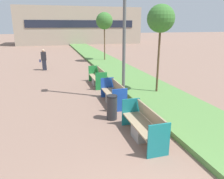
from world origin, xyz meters
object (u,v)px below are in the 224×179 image
litter_bin (112,107)px  pedestrian_walking (44,60)px  bench_teal_frame (144,127)px  sapling_tree_far (104,21)px  bench_blue_frame (114,95)px  street_lamp_post (125,6)px  bench_green_frame (98,79)px  sapling_tree_near (161,19)px

litter_bin → pedestrian_walking: bearing=103.8°
bench_teal_frame → sapling_tree_far: bearing=80.5°
bench_blue_frame → litter_bin: (-0.53, -1.57, 0.09)m
bench_teal_frame → litter_bin: size_ratio=2.29×
street_lamp_post → sapling_tree_far: size_ratio=1.67×
bench_blue_frame → litter_bin: 1.66m
street_lamp_post → pedestrian_walking: street_lamp_post is taller
bench_green_frame → litter_bin: bench_green_frame is taller
bench_teal_frame → sapling_tree_near: size_ratio=0.49×
sapling_tree_near → litter_bin: bearing=-143.0°
bench_green_frame → sapling_tree_far: size_ratio=0.47×
bench_blue_frame → bench_green_frame: bearing=90.0°
sapling_tree_near → pedestrian_walking: size_ratio=2.65×
bench_blue_frame → pedestrian_walking: pedestrian_walking is taller
litter_bin → sapling_tree_near: size_ratio=0.21×
litter_bin → sapling_tree_far: bearing=77.0°
bench_green_frame → litter_bin: size_ratio=2.29×
bench_teal_frame → pedestrian_walking: (-2.99, 11.68, 0.43)m
sapling_tree_far → litter_bin: bearing=-103.0°
bench_green_frame → sapling_tree_near: sapling_tree_near is taller
litter_bin → bench_green_frame: bearing=83.7°
bench_blue_frame → sapling_tree_far: size_ratio=0.45×
litter_bin → bench_teal_frame: bearing=-71.9°
bench_teal_frame → pedestrian_walking: bearing=104.4°
bench_green_frame → litter_bin: 4.81m
bench_blue_frame → litter_bin: bearing=-108.6°
sapling_tree_near → pedestrian_walking: sapling_tree_near is taller
street_lamp_post → bench_teal_frame: bearing=-99.4°
bench_blue_frame → bench_green_frame: (0.00, 3.20, 0.00)m
bench_blue_frame → sapling_tree_near: 4.03m
sapling_tree_near → sapling_tree_far: sapling_tree_far is taller
sapling_tree_far → pedestrian_walking: size_ratio=2.77×
bench_teal_frame → pedestrian_walking: pedestrian_walking is taller
bench_green_frame → street_lamp_post: bearing=-77.2°
litter_bin → sapling_tree_near: sapling_tree_near is taller
litter_bin → sapling_tree_far: 13.36m
bench_teal_frame → bench_green_frame: (0.00, 6.40, 0.00)m
street_lamp_post → sapling_tree_near: bearing=4.1°
bench_blue_frame → sapling_tree_near: (2.38, 0.62, 3.19)m
pedestrian_walking → bench_green_frame: bearing=-60.4°
sapling_tree_near → bench_teal_frame: bearing=-122.0°
bench_blue_frame → sapling_tree_near: sapling_tree_near is taller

